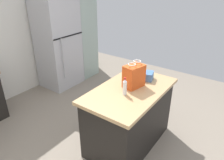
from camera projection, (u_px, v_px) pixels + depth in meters
ground at (119, 148)px, 3.13m from camera, size 6.41×6.41×0.00m
back_wall at (0, 34)px, 3.94m from camera, size 4.85×0.13×2.60m
kitchen_island at (129, 117)px, 3.05m from camera, size 1.36×0.81×0.91m
refrigerator at (58, 44)px, 4.60m from camera, size 0.80×0.71×1.88m
tall_cabinet at (80, 34)px, 5.07m from camera, size 0.54×0.63×2.03m
shopping_bag at (134, 76)px, 2.85m from camera, size 0.31×0.24×0.35m
small_box at (148, 76)px, 3.09m from camera, size 0.21×0.17×0.12m
bottle at (125, 87)px, 2.68m from camera, size 0.05×0.05×0.24m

